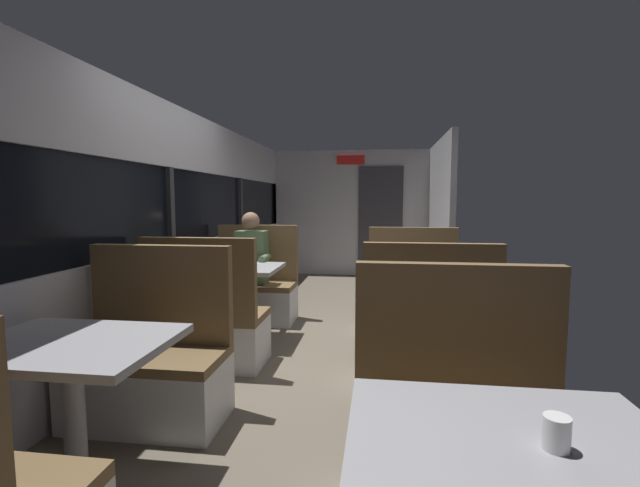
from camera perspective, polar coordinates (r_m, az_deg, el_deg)
The scene contains 17 objects.
ground_plane at distance 4.17m, azimuth 0.02°, elevation -13.97°, with size 3.30×9.20×0.02m, color #665B4C.
carriage_window_panel_left at distance 4.37m, azimuth -19.19°, elevation 1.65°, with size 0.09×8.48×2.30m.
carriage_end_bulkhead at distance 8.10m, azimuth 4.43°, elevation 3.88°, with size 2.90×0.11×2.30m.
carriage_aisle_panel_right at distance 6.95m, azimuth 15.39°, elevation 3.49°, with size 0.08×2.40×2.30m, color #B2B2B7.
dining_table_near_window at distance 2.41m, azimuth -29.77°, elevation -13.27°, with size 0.90×0.70×0.74m.
bench_near_window_facing_entry at distance 3.07m, azimuth -21.24°, elevation -15.03°, with size 0.95×0.50×1.10m.
dining_table_mid_window at distance 4.42m, azimuth -11.17°, elevation -4.22°, with size 0.90×0.70×0.74m.
bench_mid_window_facing_end at distance 3.85m, azimuth -14.50°, elevation -10.53°, with size 0.95×0.50×1.10m.
bench_mid_window_facing_entry at distance 5.14m, azimuth -8.57°, elevation -6.33°, with size 0.95×0.50×1.10m.
dining_table_front_aisle at distance 1.46m, azimuth 23.55°, elevation -25.80°, with size 0.90×0.70×0.74m.
bench_front_aisle_facing_entry at distance 2.21m, azimuth 17.84°, elevation -23.43°, with size 0.95×0.50×1.10m.
dining_table_rear_aisle at distance 4.01m, azimuth 12.92°, elevation -5.28°, with size 0.90×0.70×0.74m.
bench_rear_aisle_facing_end at distance 3.41m, azimuth 13.88°, elevation -12.66°, with size 0.95×0.50×1.10m.
bench_rear_aisle_facing_entry at distance 4.75m, azimuth 12.08°, elevation -7.37°, with size 0.95×0.50×1.10m.
seated_passenger at distance 5.03m, azimuth -8.83°, elevation -4.17°, with size 0.47×0.55×1.26m.
coffee_cup_primary at distance 3.87m, azimuth 11.33°, elevation -3.46°, with size 0.07×0.07×0.09m.
coffee_cup_secondary at distance 1.39m, azimuth 28.53°, elevation -20.94°, with size 0.07×0.07×0.09m.
Camera 1 is at (0.53, -3.89, 1.39)m, focal length 24.46 mm.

